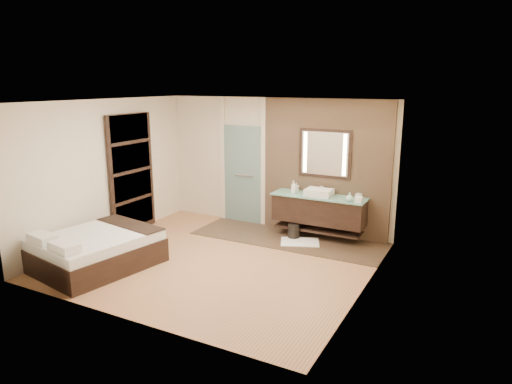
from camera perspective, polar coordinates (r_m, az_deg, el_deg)
The scene contains 15 objects.
floor at distance 7.98m, azimuth -4.65°, elevation -8.55°, with size 5.00×5.00×0.00m, color #996240.
tile_strip at distance 9.04m, azimuth 4.04°, elevation -5.80°, with size 3.80×1.30×0.01m, color #3C2B21.
stone_wall at distance 9.07m, azimuth 8.64°, elevation 2.94°, with size 2.60×0.08×2.70m, color #9D775A.
vanity at distance 8.97m, azimuth 7.85°, elevation -2.19°, with size 1.85×0.55×0.88m.
mirror_unit at distance 8.97m, azimuth 8.59°, elevation 4.77°, with size 1.06×0.04×0.96m.
frosted_door at distance 9.85m, azimuth -1.64°, elevation 2.71°, with size 1.10×0.12×2.70m.
shoji_partition at distance 9.54m, azimuth -15.28°, elevation 2.28°, with size 0.06×1.20×2.40m.
bed at distance 8.05m, azimuth -19.28°, elevation -6.88°, with size 1.75×2.05×0.70m.
bath_mat at distance 8.82m, azimuth 5.51°, elevation -6.25°, with size 0.72×0.50×0.02m, color white.
waste_bin at distance 9.01m, azimuth 4.72°, elevation -4.95°, with size 0.23×0.23×0.29m, color black.
tissue_box at distance 8.51m, azimuth 12.75°, elevation -0.94°, with size 0.12×0.12×0.10m, color white.
soap_bottle_a at distance 9.00m, azimuth 4.70°, elevation 0.62°, with size 0.10×0.10×0.25m, color white.
soap_bottle_b at distance 9.18m, azimuth 5.04°, elevation 0.63°, with size 0.08×0.08×0.17m, color #B2B2B2.
soap_bottle_c at distance 8.55m, azimuth 11.61°, elevation -0.60°, with size 0.13×0.13×0.16m, color silver.
cup at distance 8.77m, azimuth 12.70°, elevation -0.51°, with size 0.13×0.13×0.10m, color silver.
Camera 1 is at (3.98, -6.23, 3.00)m, focal length 32.00 mm.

